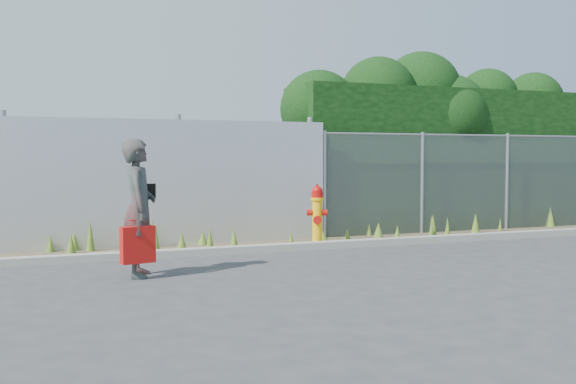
% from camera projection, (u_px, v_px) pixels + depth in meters
% --- Properties ---
extents(ground, '(80.00, 80.00, 0.00)m').
position_uv_depth(ground, '(343.00, 268.00, 9.01)').
color(ground, '#37373A').
rests_on(ground, ground).
extents(curb, '(16.00, 0.22, 0.12)m').
position_uv_depth(curb, '(296.00, 247.00, 10.68)').
color(curb, gray).
rests_on(curb, ground).
extents(weed_strip, '(16.00, 1.32, 0.52)m').
position_uv_depth(weed_strip, '(316.00, 238.00, 11.50)').
color(weed_strip, '#4D402C').
rests_on(weed_strip, ground).
extents(corrugated_fence, '(8.50, 0.21, 2.30)m').
position_uv_depth(corrugated_fence, '(87.00, 184.00, 10.59)').
color(corrugated_fence, silver).
rests_on(corrugated_fence, ground).
extents(chainlink_fence, '(6.50, 0.07, 2.05)m').
position_uv_depth(chainlink_fence, '(466.00, 182.00, 13.26)').
color(chainlink_fence, gray).
rests_on(chainlink_fence, ground).
extents(hedge, '(7.61, 2.03, 3.87)m').
position_uv_depth(hedge, '(441.00, 135.00, 14.18)').
color(hedge, black).
rests_on(hedge, ground).
extents(fire_hydrant, '(0.36, 0.32, 1.08)m').
position_uv_depth(fire_hydrant, '(317.00, 216.00, 11.08)').
color(fire_hydrant, '#FAB80D').
rests_on(fire_hydrant, ground).
extents(woman, '(0.54, 0.72, 1.79)m').
position_uv_depth(woman, '(139.00, 208.00, 8.30)').
color(woman, '#0E5951').
rests_on(woman, ground).
extents(red_tote_bag, '(0.42, 0.16, 0.56)m').
position_uv_depth(red_tote_bag, '(138.00, 245.00, 8.12)').
color(red_tote_bag, '#A71609').
extents(black_shoulder_bag, '(0.25, 0.11, 0.19)m').
position_uv_depth(black_shoulder_bag, '(146.00, 191.00, 8.51)').
color(black_shoulder_bag, black).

